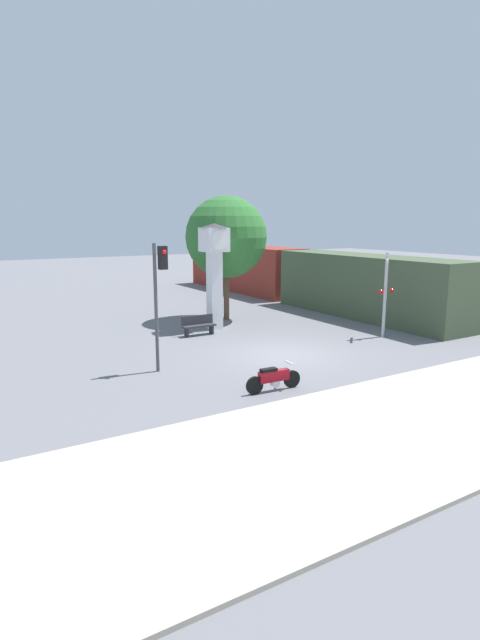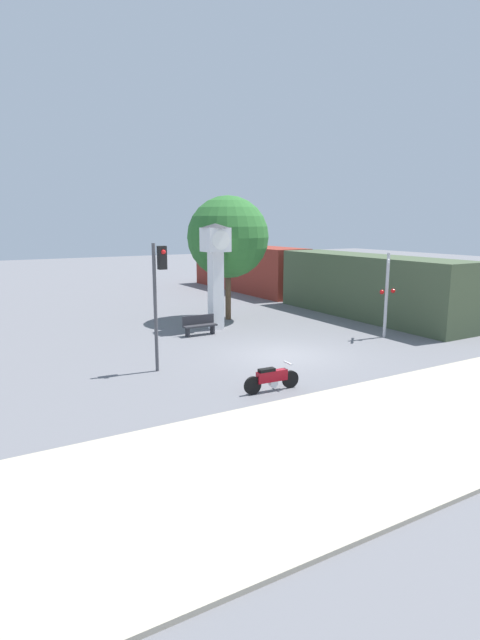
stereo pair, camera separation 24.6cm
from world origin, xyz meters
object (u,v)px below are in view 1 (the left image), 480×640
bench (198,325)px  street_tree (226,237)px  freight_train (295,276)px  clock_tower (214,260)px  railroad_crossing_signal (385,291)px  traffic_light (159,285)px  motorcycle (274,378)px

bench → street_tree: bearing=41.7°
bench → freight_train: bearing=30.2°
clock_tower → railroad_crossing_signal: size_ratio=1.33×
railroad_crossing_signal → bench: bearing=146.6°
freight_train → traffic_light: (-13.70, -10.27, 1.37)m
freight_train → bench: (-10.06, -5.85, -1.21)m
clock_tower → railroad_crossing_signal: bearing=-43.7°
motorcycle → clock_tower: clock_tower is taller
motorcycle → freight_train: 18.27m
clock_tower → railroad_crossing_signal: (5.78, -5.52, -1.29)m
traffic_light → street_tree: size_ratio=0.68×
freight_train → street_tree: bearing=-155.8°
clock_tower → bench: clock_tower is taller
railroad_crossing_signal → bench: (-7.10, 4.68, -1.61)m
clock_tower → freight_train: clock_tower is taller
freight_train → bench: freight_train is taller
railroad_crossing_signal → bench: railroad_crossing_signal is taller
clock_tower → freight_train: bearing=29.8°
bench → clock_tower: bearing=32.6°
street_tree → bench: size_ratio=4.09×
motorcycle → street_tree: size_ratio=0.29×
freight_train → traffic_light: bearing=-143.2°
railroad_crossing_signal → street_tree: size_ratio=0.59×
motorcycle → traffic_light: traffic_light is taller
freight_train → railroad_crossing_signal: size_ratio=6.57×
motorcycle → railroad_crossing_signal: railroad_crossing_signal is taller
freight_train → street_tree: (-7.04, -3.17, 2.69)m
motorcycle → bench: 8.38m
clock_tower → bench: 3.29m
bench → railroad_crossing_signal: bearing=-33.4°
motorcycle → bench: size_ratio=1.20×
motorcycle → clock_tower: 9.96m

